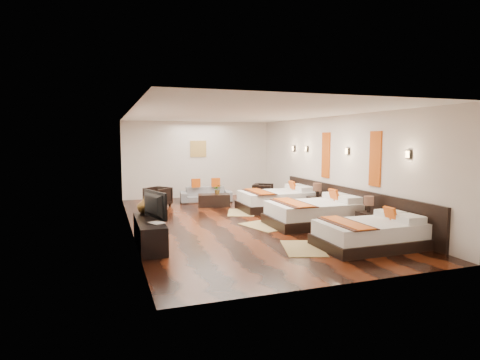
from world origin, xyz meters
name	(u,v)px	position (x,y,z in m)	size (l,w,h in m)	color
floor	(240,222)	(0.00, 0.00, 0.00)	(5.50, 9.50, 0.01)	black
ceiling	(240,114)	(0.00, 0.00, 2.80)	(5.50, 9.50, 0.01)	white
back_wall	(198,159)	(0.00, 4.75, 1.40)	(5.50, 0.01, 2.80)	silver
left_wall	(130,171)	(-2.75, 0.00, 1.40)	(0.01, 9.50, 2.80)	silver
right_wall	(332,166)	(2.75, 0.00, 1.40)	(0.01, 9.50, 2.80)	silver
headboard_panel	(346,204)	(2.71, -0.80, 0.45)	(0.08, 6.60, 0.90)	black
bed_near	(371,234)	(1.70, -3.17, 0.27)	(2.09, 1.31, 0.80)	black
bed_mid	(316,213)	(1.70, -0.98, 0.31)	(2.35, 1.48, 0.90)	black
bed_far	(278,200)	(1.70, 1.34, 0.30)	(2.27, 1.43, 0.87)	black
nightstand_a	(368,220)	(2.45, -2.09, 0.30)	(0.43, 0.43, 0.85)	black
nightstand_b	(317,203)	(2.45, 0.25, 0.32)	(0.46, 0.46, 0.90)	black
jute_mat_near	(303,248)	(0.36, -2.82, 0.01)	(0.75, 1.20, 0.01)	#97804D
jute_mat_mid	(264,226)	(0.39, -0.71, 0.01)	(0.75, 1.20, 0.01)	#97804D
jute_mat_far	(241,212)	(0.45, 1.20, 0.01)	(0.75, 1.20, 0.01)	#97804D
tv_console	(150,233)	(-2.50, -1.67, 0.28)	(0.50, 1.80, 0.55)	black
tv	(151,205)	(-2.45, -1.55, 0.83)	(0.97, 0.13, 0.56)	black
book	(152,224)	(-2.50, -2.15, 0.56)	(0.22, 0.29, 0.03)	black
figurine	(145,205)	(-2.50, -0.90, 0.74)	(0.36, 0.36, 0.37)	brown
sofa	(206,194)	(-0.03, 3.52, 0.26)	(1.76, 0.69, 0.51)	slate
armchair_left	(158,197)	(-1.73, 3.04, 0.32)	(0.68, 0.70, 0.63)	black
armchair_right	(263,192)	(1.90, 3.02, 0.30)	(0.65, 0.67, 0.61)	black
coffee_table	(214,200)	(-0.03, 2.47, 0.20)	(1.00, 0.50, 0.40)	black
table_plant	(217,190)	(0.09, 2.46, 0.55)	(0.27, 0.23, 0.30)	#28591D
orange_panel_a	(375,159)	(2.73, -1.90, 1.70)	(0.04, 0.40, 1.30)	#D86014
orange_panel_b	(326,155)	(2.73, 0.30, 1.70)	(0.04, 0.40, 1.30)	#D86014
sconce_near	(409,154)	(2.70, -3.00, 1.85)	(0.07, 0.12, 0.18)	black
sconce_mid	(347,151)	(2.70, -0.80, 1.85)	(0.07, 0.12, 0.18)	black
sconce_far	(307,149)	(2.70, 1.40, 1.85)	(0.07, 0.12, 0.18)	black
sconce_lounge	(294,148)	(2.70, 2.30, 1.85)	(0.07, 0.12, 0.18)	black
gold_artwork	(198,149)	(0.00, 4.73, 1.80)	(0.60, 0.04, 0.60)	#AD873F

